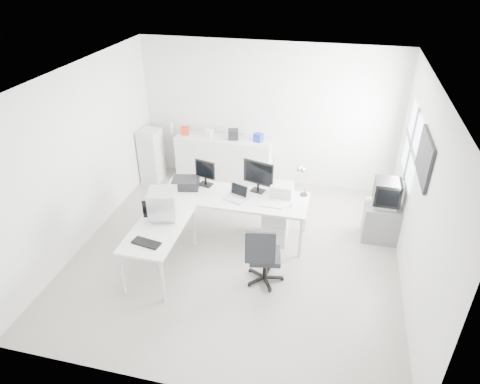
% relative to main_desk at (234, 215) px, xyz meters
% --- Properties ---
extents(floor, '(5.00, 5.00, 0.01)m').
position_rel_main_desk_xyz_m(floor, '(0.17, -0.46, -0.38)').
color(floor, '#BBB4A8').
rests_on(floor, ground).
extents(ceiling, '(5.00, 5.00, 0.01)m').
position_rel_main_desk_xyz_m(ceiling, '(0.17, -0.46, 2.42)').
color(ceiling, white).
rests_on(ceiling, back_wall).
extents(back_wall, '(5.00, 0.02, 2.80)m').
position_rel_main_desk_xyz_m(back_wall, '(0.17, 2.04, 1.02)').
color(back_wall, silver).
rests_on(back_wall, floor).
extents(left_wall, '(0.02, 5.00, 2.80)m').
position_rel_main_desk_xyz_m(left_wall, '(-2.33, -0.46, 1.02)').
color(left_wall, silver).
rests_on(left_wall, floor).
extents(right_wall, '(0.02, 5.00, 2.80)m').
position_rel_main_desk_xyz_m(right_wall, '(2.67, -0.46, 1.02)').
color(right_wall, silver).
rests_on(right_wall, floor).
extents(window, '(0.02, 1.20, 1.10)m').
position_rel_main_desk_xyz_m(window, '(2.65, 0.74, 1.23)').
color(window, white).
rests_on(window, right_wall).
extents(wall_picture, '(0.04, 0.90, 0.60)m').
position_rel_main_desk_xyz_m(wall_picture, '(2.64, -0.36, 1.52)').
color(wall_picture, black).
rests_on(wall_picture, right_wall).
extents(main_desk, '(2.40, 0.80, 0.75)m').
position_rel_main_desk_xyz_m(main_desk, '(0.00, 0.00, 0.00)').
color(main_desk, silver).
rests_on(main_desk, floor).
extents(side_desk, '(0.70, 1.40, 0.75)m').
position_rel_main_desk_xyz_m(side_desk, '(-0.85, -1.10, 0.00)').
color(side_desk, silver).
rests_on(side_desk, floor).
extents(drawer_pedestal, '(0.40, 0.50, 0.60)m').
position_rel_main_desk_xyz_m(drawer_pedestal, '(0.70, 0.05, -0.08)').
color(drawer_pedestal, silver).
rests_on(drawer_pedestal, floor).
extents(inkjet_printer, '(0.50, 0.42, 0.16)m').
position_rel_main_desk_xyz_m(inkjet_printer, '(-0.85, 0.10, 0.45)').
color(inkjet_printer, black).
rests_on(inkjet_printer, main_desk).
extents(lcd_monitor_small, '(0.40, 0.29, 0.45)m').
position_rel_main_desk_xyz_m(lcd_monitor_small, '(-0.55, 0.25, 0.60)').
color(lcd_monitor_small, black).
rests_on(lcd_monitor_small, main_desk).
extents(lcd_monitor_large, '(0.56, 0.34, 0.55)m').
position_rel_main_desk_xyz_m(lcd_monitor_large, '(0.35, 0.25, 0.65)').
color(lcd_monitor_large, black).
rests_on(lcd_monitor_large, main_desk).
extents(laptop, '(0.42, 0.43, 0.22)m').
position_rel_main_desk_xyz_m(laptop, '(0.05, -0.10, 0.48)').
color(laptop, '#B7B7BA').
rests_on(laptop, main_desk).
extents(white_keyboard, '(0.38, 0.12, 0.02)m').
position_rel_main_desk_xyz_m(white_keyboard, '(0.65, -0.15, 0.38)').
color(white_keyboard, silver).
rests_on(white_keyboard, main_desk).
extents(white_mouse, '(0.05, 0.05, 0.05)m').
position_rel_main_desk_xyz_m(white_mouse, '(0.95, -0.10, 0.40)').
color(white_mouse, silver).
rests_on(white_mouse, main_desk).
extents(laser_printer, '(0.35, 0.30, 0.20)m').
position_rel_main_desk_xyz_m(laser_printer, '(0.75, 0.22, 0.48)').
color(laser_printer, '#BDBDBD').
rests_on(laser_printer, main_desk).
extents(desk_lamp, '(0.19, 0.19, 0.53)m').
position_rel_main_desk_xyz_m(desk_lamp, '(1.10, 0.30, 0.64)').
color(desk_lamp, silver).
rests_on(desk_lamp, main_desk).
extents(crt_monitor, '(0.53, 0.53, 0.50)m').
position_rel_main_desk_xyz_m(crt_monitor, '(-0.85, -0.85, 0.63)').
color(crt_monitor, '#B7B7BA').
rests_on(crt_monitor, side_desk).
extents(black_keyboard, '(0.42, 0.23, 0.03)m').
position_rel_main_desk_xyz_m(black_keyboard, '(-0.85, -1.50, 0.39)').
color(black_keyboard, black).
rests_on(black_keyboard, side_desk).
extents(office_chair, '(0.66, 0.66, 0.98)m').
position_rel_main_desk_xyz_m(office_chair, '(0.71, -1.01, 0.12)').
color(office_chair, '#25272A').
rests_on(office_chair, floor).
extents(tv_cabinet, '(0.58, 0.47, 0.63)m').
position_rel_main_desk_xyz_m(tv_cabinet, '(2.39, 0.46, -0.06)').
color(tv_cabinet, slate).
rests_on(tv_cabinet, floor).
extents(crt_tv, '(0.50, 0.48, 0.45)m').
position_rel_main_desk_xyz_m(crt_tv, '(2.39, 0.46, 0.48)').
color(crt_tv, black).
rests_on(crt_tv, tv_cabinet).
extents(sideboard, '(1.92, 0.48, 0.96)m').
position_rel_main_desk_xyz_m(sideboard, '(-0.66, 1.78, 0.11)').
color(sideboard, silver).
rests_on(sideboard, floor).
extents(clutter_box_a, '(0.17, 0.16, 0.16)m').
position_rel_main_desk_xyz_m(clutter_box_a, '(-1.46, 1.78, 0.66)').
color(clutter_box_a, red).
rests_on(clutter_box_a, sideboard).
extents(clutter_box_b, '(0.17, 0.16, 0.15)m').
position_rel_main_desk_xyz_m(clutter_box_b, '(-0.96, 1.78, 0.66)').
color(clutter_box_b, silver).
rests_on(clutter_box_b, sideboard).
extents(clutter_box_c, '(0.23, 0.21, 0.19)m').
position_rel_main_desk_xyz_m(clutter_box_c, '(-0.46, 1.78, 0.68)').
color(clutter_box_c, black).
rests_on(clutter_box_c, sideboard).
extents(clutter_box_d, '(0.20, 0.19, 0.16)m').
position_rel_main_desk_xyz_m(clutter_box_d, '(0.04, 1.78, 0.67)').
color(clutter_box_d, '#1730A7').
rests_on(clutter_box_d, sideboard).
extents(clutter_bottle, '(0.07, 0.07, 0.22)m').
position_rel_main_desk_xyz_m(clutter_bottle, '(-1.76, 1.82, 0.70)').
color(clutter_bottle, silver).
rests_on(clutter_bottle, sideboard).
extents(filing_cabinet, '(0.38, 0.45, 1.08)m').
position_rel_main_desk_xyz_m(filing_cabinet, '(-2.11, 1.50, 0.17)').
color(filing_cabinet, silver).
rests_on(filing_cabinet, floor).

